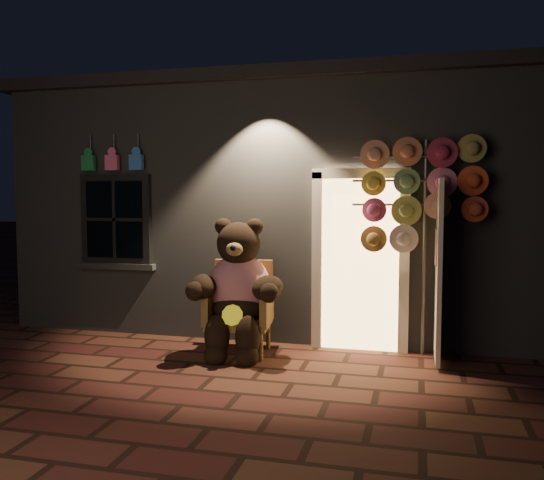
% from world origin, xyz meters
% --- Properties ---
extents(ground, '(60.00, 60.00, 0.00)m').
position_xyz_m(ground, '(0.00, 0.00, 0.00)').
color(ground, '#532D1F').
rests_on(ground, ground).
extents(shop_building, '(7.30, 5.95, 3.51)m').
position_xyz_m(shop_building, '(0.00, 3.99, 1.74)').
color(shop_building, slate).
rests_on(shop_building, ground).
extents(wicker_armchair, '(0.81, 0.75, 1.09)m').
position_xyz_m(wicker_armchair, '(-0.01, 0.98, 0.54)').
color(wicker_armchair, olive).
rests_on(wicker_armchair, ground).
extents(teddy_bear, '(1.19, 0.97, 1.64)m').
position_xyz_m(teddy_bear, '(-0.00, 0.84, 0.78)').
color(teddy_bear, red).
rests_on(teddy_bear, ground).
extents(hat_rack, '(1.51, 0.22, 2.52)m').
position_xyz_m(hat_rack, '(2.00, 1.28, 1.93)').
color(hat_rack, '#59595E').
rests_on(hat_rack, ground).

